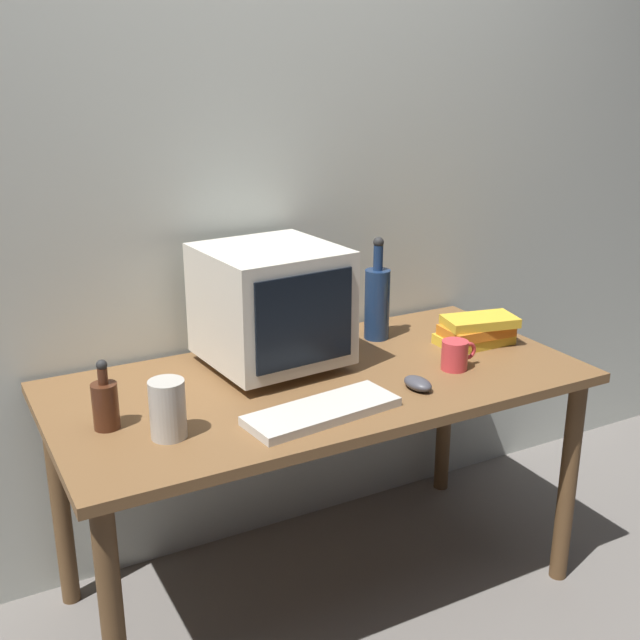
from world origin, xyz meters
name	(u,v)px	position (x,y,z in m)	size (l,w,h in m)	color
ground_plane	(320,587)	(0.00, 0.00, 0.00)	(6.00, 6.00, 0.00)	slate
back_wall	(255,182)	(0.00, 0.44, 1.25)	(4.00, 0.08, 2.50)	beige
desk	(320,405)	(0.00, 0.00, 0.65)	(1.56, 0.76, 0.73)	brown
crt_monitor	(271,306)	(-0.08, 0.15, 0.93)	(0.41, 0.41, 0.37)	beige
keyboard	(322,411)	(-0.11, -0.23, 0.75)	(0.42, 0.15, 0.02)	beige
computer_mouse	(418,383)	(0.20, -0.20, 0.75)	(0.06, 0.10, 0.04)	#3F3F47
bottle_tall	(377,301)	(0.33, 0.22, 0.86)	(0.08, 0.08, 0.35)	navy
bottle_short	(105,403)	(-0.63, -0.03, 0.80)	(0.07, 0.07, 0.19)	#472314
book_stack	(476,331)	(0.59, 0.01, 0.78)	(0.25, 0.17, 0.10)	gold
mug	(455,355)	(0.39, -0.13, 0.78)	(0.12, 0.08, 0.09)	#CC383D
metal_canister	(168,409)	(-0.51, -0.15, 0.81)	(0.09, 0.09, 0.15)	#B7B2A8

